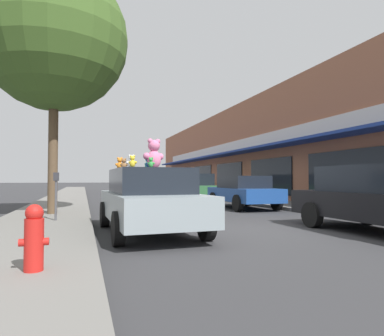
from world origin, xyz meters
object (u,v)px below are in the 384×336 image
object	(u,v)px
teddy_bear_yellow	(132,162)
parked_car_far_center	(243,191)
teddy_bear_teal	(148,163)
teddy_bear_brown	(124,164)
plush_art_car	(149,199)
teddy_bear_white	(131,162)
teddy_bear_green	(151,163)
teddy_bear_red	(151,165)
parking_meter	(56,190)
street_tree	(55,39)
teddy_bear_orange	(120,164)
teddy_bear_blue	(149,163)
teddy_bear_giant	(154,154)
parked_car_far_right	(194,186)
fire_hydrant	(34,237)

from	to	relation	value
teddy_bear_yellow	parked_car_far_center	bearing A→B (deg)	-99.92
teddy_bear_yellow	teddy_bear_teal	distance (m)	1.70
teddy_bear_brown	parked_car_far_center	world-z (taller)	teddy_bear_brown
teddy_bear_teal	plush_art_car	bearing A→B (deg)	141.76
teddy_bear_teal	teddy_bear_white	bearing A→B (deg)	119.92
teddy_bear_green	teddy_bear_teal	xyz separation A→B (m)	(0.22, 1.52, 0.06)
teddy_bear_red	parking_meter	world-z (taller)	teddy_bear_red
street_tree	teddy_bear_orange	bearing A→B (deg)	-60.20
teddy_bear_brown	parking_meter	distance (m)	2.26
teddy_bear_white	parked_car_far_center	distance (m)	7.75
teddy_bear_teal	street_tree	size ratio (longest dim) A/B	0.04
teddy_bear_yellow	teddy_bear_white	xyz separation A→B (m)	(0.06, 0.65, 0.03)
street_tree	teddy_bear_yellow	bearing A→B (deg)	-68.34
teddy_bear_blue	street_tree	world-z (taller)	street_tree
teddy_bear_giant	parking_meter	distance (m)	3.11
plush_art_car	parked_car_far_center	bearing A→B (deg)	45.08
plush_art_car	teddy_bear_green	world-z (taller)	teddy_bear_green
parked_car_far_right	teddy_bear_blue	bearing A→B (deg)	-112.88
parked_car_far_right	teddy_bear_orange	bearing A→B (deg)	-116.34
teddy_bear_blue	parked_car_far_center	size ratio (longest dim) A/B	0.07
teddy_bear_yellow	teddy_bear_brown	size ratio (longest dim) A/B	0.93
teddy_bear_teal	parking_meter	distance (m)	2.64
teddy_bear_giant	teddy_bear_teal	size ratio (longest dim) A/B	2.02
teddy_bear_teal	parked_car_far_right	bearing A→B (deg)	-53.36
teddy_bear_giant	teddy_bear_teal	bearing A→B (deg)	-105.84
teddy_bear_orange	parked_car_far_right	bearing A→B (deg)	-108.63
plush_art_car	fire_hydrant	bearing A→B (deg)	-122.99
teddy_bear_green	teddy_bear_orange	world-z (taller)	teddy_bear_orange
parked_car_far_right	fire_hydrant	xyz separation A→B (m)	(-6.99, -15.40, -0.30)
teddy_bear_green	teddy_bear_orange	size ratio (longest dim) A/B	0.72
teddy_bear_yellow	teddy_bear_red	size ratio (longest dim) A/B	0.91
teddy_bear_red	parked_car_far_center	bearing A→B (deg)	165.84
teddy_bear_white	teddy_bear_red	distance (m)	1.30
teddy_bear_brown	parked_car_far_center	size ratio (longest dim) A/B	0.07
street_tree	fire_hydrant	bearing A→B (deg)	-87.01
teddy_bear_brown	parked_car_far_center	xyz separation A→B (m)	(5.51, 4.76, -0.87)
fire_hydrant	teddy_bear_giant	bearing A→B (deg)	57.75
teddy_bear_red	street_tree	world-z (taller)	street_tree
teddy_bear_yellow	teddy_bear_teal	world-z (taller)	teddy_bear_teal
teddy_bear_green	teddy_bear_brown	size ratio (longest dim) A/B	0.82
teddy_bear_yellow	street_tree	bearing A→B (deg)	-36.38
teddy_bear_yellow	parking_meter	world-z (taller)	teddy_bear_yellow
teddy_bear_red	parked_car_far_right	distance (m)	12.12
teddy_bear_blue	teddy_bear_green	bearing A→B (deg)	32.00
teddy_bear_orange	teddy_bear_yellow	bearing A→B (deg)	100.99
teddy_bear_orange	teddy_bear_blue	world-z (taller)	teddy_bear_orange
teddy_bear_teal	teddy_bear_giant	bearing A→B (deg)	149.67
plush_art_car	parked_car_far_right	world-z (taller)	parked_car_far_right
teddy_bear_yellow	parked_car_far_right	bearing A→B (deg)	-81.10
parking_meter	parked_car_far_center	bearing A→B (deg)	24.97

